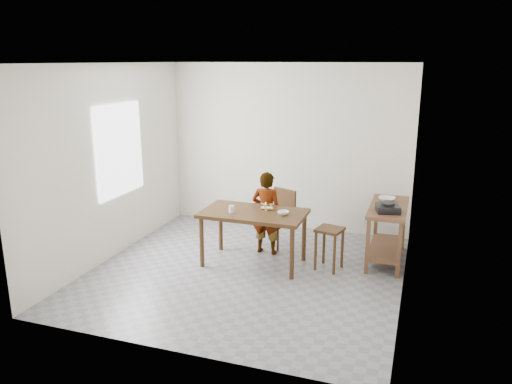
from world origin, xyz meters
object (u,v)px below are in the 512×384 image
(prep_counter, at_px, (387,233))
(stool, at_px, (329,249))
(dining_table, at_px, (254,238))
(dining_chair, at_px, (277,218))
(child, at_px, (267,213))

(prep_counter, relative_size, stool, 2.08)
(dining_table, relative_size, dining_chair, 1.65)
(dining_chair, bearing_deg, dining_table, -73.35)
(prep_counter, height_order, stool, prep_counter)
(dining_table, bearing_deg, prep_counter, 22.15)
(dining_table, bearing_deg, child, 84.16)
(stool, bearing_deg, prep_counter, 38.05)
(child, bearing_deg, prep_counter, -169.05)
(dining_table, relative_size, prep_counter, 1.17)
(dining_table, xyz_separation_m, prep_counter, (1.72, 0.70, 0.03))
(dining_chair, bearing_deg, prep_counter, 21.10)
(prep_counter, bearing_deg, dining_chair, 177.27)
(dining_table, height_order, prep_counter, prep_counter)
(prep_counter, distance_m, child, 1.71)
(prep_counter, bearing_deg, stool, -141.95)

